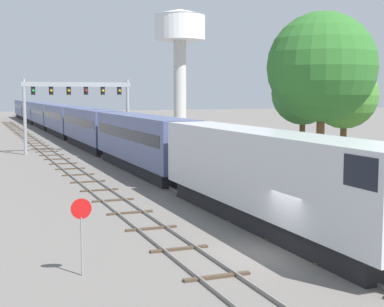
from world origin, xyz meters
The scene contains 10 objects.
ground_plane centered at (0.00, 0.00, 0.00)m, with size 400.00×400.00×0.00m, color slate.
track_main centered at (2.00, 60.00, 0.07)m, with size 2.60×200.00×0.16m.
track_near centered at (-3.50, 40.00, 0.07)m, with size 2.60×160.00×0.16m.
passenger_train centered at (2.00, 71.17, 2.61)m, with size 3.04×154.66×4.80m.
signal_gantry centered at (-0.25, 43.94, 6.09)m, with size 12.10×0.49×8.26m.
water_tower centered at (29.20, 90.96, 18.86)m, with size 10.52×10.52×23.75m.
stop_sign centered at (-8.00, 0.05, 1.87)m, with size 0.76×0.08×2.88m.
trackside_tree_left centered at (19.09, 21.55, 6.48)m, with size 5.89×5.89×9.45m.
trackside_tree_mid centered at (10.89, 12.97, 8.44)m, with size 7.50×7.50×12.21m.
trackside_tree_right centered at (19.14, 28.30, 6.64)m, with size 6.20×6.20×9.77m.
Camera 1 is at (-11.69, -20.43, 6.67)m, focal length 53.50 mm.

